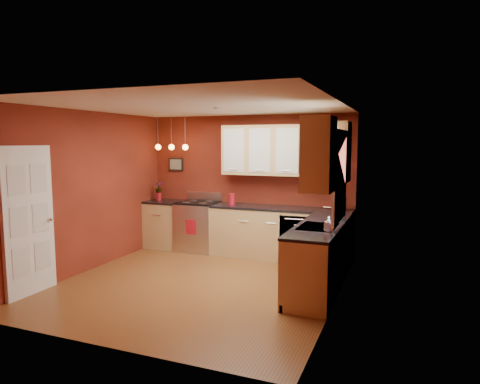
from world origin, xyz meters
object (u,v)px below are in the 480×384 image
at_px(sink, 318,228).
at_px(red_canister, 232,199).
at_px(coffee_maker, 341,204).
at_px(soap_pump, 329,224).
at_px(gas_range, 198,226).

height_order(sink, red_canister, sink).
relative_size(sink, red_canister, 3.47).
distance_m(coffee_maker, soap_pump, 1.80).
relative_size(gas_range, sink, 1.59).
relative_size(gas_range, soap_pump, 5.62).
xyz_separation_m(red_canister, coffee_maker, (2.00, 0.01, 0.00)).
xyz_separation_m(coffee_maker, soap_pump, (0.11, -1.80, -0.01)).
height_order(gas_range, sink, sink).
xyz_separation_m(gas_range, sink, (2.62, -1.50, 0.43)).
bearing_deg(sink, soap_pump, -56.24).
distance_m(sink, coffee_maker, 1.52).
relative_size(sink, coffee_maker, 3.06).
bearing_deg(soap_pump, red_canister, 139.65).
relative_size(coffee_maker, soap_pump, 1.16).
xyz_separation_m(red_canister, soap_pump, (2.10, -1.79, -0.00)).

